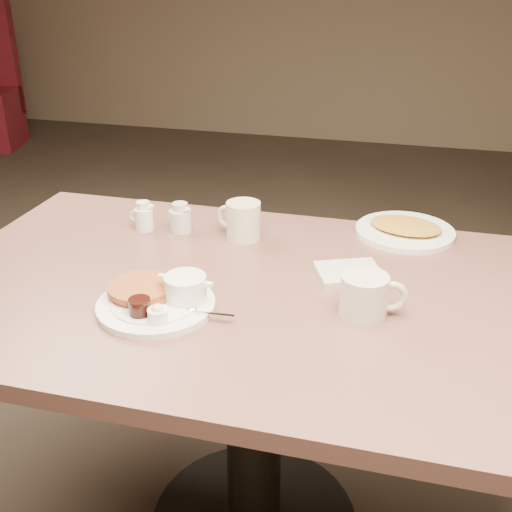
% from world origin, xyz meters
% --- Properties ---
extents(diner_table, '(1.50, 0.90, 0.75)m').
position_xyz_m(diner_table, '(0.00, 0.00, 0.58)').
color(diner_table, '#84564C').
rests_on(diner_table, ground).
extents(main_plate, '(0.31, 0.27, 0.07)m').
position_xyz_m(main_plate, '(-0.17, -0.13, 0.77)').
color(main_plate, white).
rests_on(main_plate, diner_table).
extents(coffee_mug_near, '(0.15, 0.12, 0.09)m').
position_xyz_m(coffee_mug_near, '(0.25, -0.05, 0.80)').
color(coffee_mug_near, beige).
rests_on(coffee_mug_near, diner_table).
extents(napkin, '(0.18, 0.16, 0.02)m').
position_xyz_m(napkin, '(0.20, 0.11, 0.76)').
color(napkin, silver).
rests_on(napkin, diner_table).
extents(coffee_mug_far, '(0.14, 0.11, 0.10)m').
position_xyz_m(coffee_mug_far, '(-0.10, 0.26, 0.80)').
color(coffee_mug_far, beige).
rests_on(coffee_mug_far, diner_table).
extents(creamer_left, '(0.08, 0.06, 0.08)m').
position_xyz_m(creamer_left, '(-0.37, 0.24, 0.79)').
color(creamer_left, white).
rests_on(creamer_left, diner_table).
extents(creamer_right, '(0.08, 0.06, 0.08)m').
position_xyz_m(creamer_right, '(-0.27, 0.26, 0.79)').
color(creamer_right, silver).
rests_on(creamer_right, diner_table).
extents(hash_plate, '(0.32, 0.32, 0.04)m').
position_xyz_m(hash_plate, '(0.31, 0.39, 0.76)').
color(hash_plate, white).
rests_on(hash_plate, diner_table).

